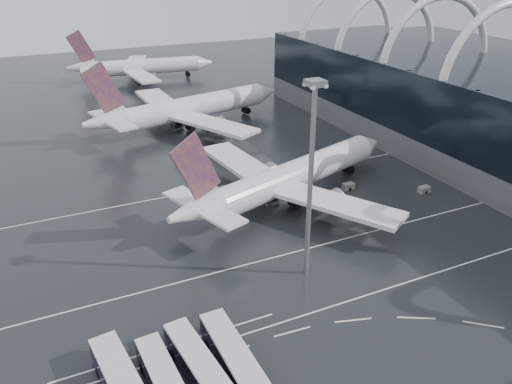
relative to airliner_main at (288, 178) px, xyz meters
name	(u,v)px	position (x,y,z in m)	size (l,w,h in m)	color
ground	(336,294)	(-7.58, -28.51, -4.71)	(420.00, 420.00, 0.00)	black
lane_marking_near	(344,302)	(-7.58, -30.51, -4.71)	(120.00, 0.25, 0.01)	white
lane_marking_mid	(294,252)	(-7.58, -16.51, -4.71)	(120.00, 0.25, 0.01)	white
lane_marking_far	(228,185)	(-7.58, 11.49, -4.71)	(120.00, 0.25, 0.01)	white
bus_bay_line_north	(169,346)	(-31.58, -28.51, -4.71)	(28.00, 0.25, 0.01)	white
airliner_main	(288,178)	(0.00, 0.00, 0.00)	(54.30, 47.05, 18.82)	white
airliner_gate_b	(187,109)	(-3.55, 50.38, 0.43)	(58.67, 51.95, 20.55)	white
airliner_gate_c	(140,67)	(-1.99, 111.08, -0.02)	(52.74, 48.24, 18.78)	white
bus_row_near_b	(164,381)	(-33.94, -35.28, -3.02)	(3.50, 12.67, 3.09)	#2C1441
bus_row_near_c	(197,364)	(-29.90, -34.41, -2.97)	(4.22, 13.11, 3.17)	#2C1441
bus_row_near_d	(233,357)	(-25.94, -35.17, -2.89)	(3.37, 13.54, 3.33)	#2C1441
floodlight_mast	(311,160)	(-8.83, -22.26, 13.49)	(2.22, 2.22, 28.94)	gray
gse_cart_belly_b	(348,186)	(13.60, -0.65, -4.07)	(2.36, 1.39, 1.29)	slate
gse_cart_belly_d	(424,189)	(26.48, -8.21, -4.08)	(2.31, 1.37, 1.26)	slate
gse_cart_belly_e	(298,184)	(5.00, 4.52, -4.13)	(2.13, 1.26, 1.16)	gold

